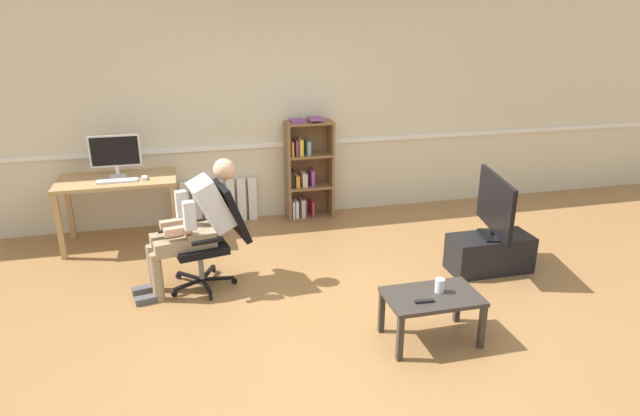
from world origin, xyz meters
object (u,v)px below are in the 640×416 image
object	(u,v)px
keyboard	(117,181)
tv_stand	(490,253)
computer_mouse	(145,178)
coffee_table	(432,301)
office_chair	(214,232)
person_seated	(195,223)
computer_desk	(118,187)
radiator	(219,201)
drinking_glass	(440,285)
bookshelf	(307,172)
imac_monitor	(115,153)
tv_screen	(495,206)
spare_remote	(425,301)

from	to	relation	value
keyboard	tv_stand	distance (m)	3.93
computer_mouse	coffee_table	bearing A→B (deg)	-48.38
office_chair	person_seated	size ratio (longest dim) A/B	0.81
computer_desk	radiator	size ratio (longest dim) A/B	1.36
drinking_glass	bookshelf	bearing A→B (deg)	98.19
imac_monitor	keyboard	world-z (taller)	imac_monitor
drinking_glass	office_chair	bearing A→B (deg)	140.51
bookshelf	person_seated	size ratio (longest dim) A/B	1.04
office_chair	tv_stand	size ratio (longest dim) A/B	1.20
bookshelf	office_chair	xyz separation A→B (m)	(-1.23, -1.52, -0.06)
radiator	tv_screen	size ratio (longest dim) A/B	1.04
bookshelf	office_chair	world-z (taller)	bookshelf
imac_monitor	spare_remote	distance (m)	3.72
tv_stand	computer_desk	bearing A→B (deg)	155.92
tv_screen	coffee_table	size ratio (longest dim) A/B	1.20
computer_desk	spare_remote	distance (m)	3.63
radiator	person_seated	size ratio (longest dim) A/B	0.75
spare_remote	person_seated	bearing A→B (deg)	53.07
keyboard	bookshelf	distance (m)	2.20
keyboard	spare_remote	size ratio (longest dim) A/B	2.77
imac_monitor	drinking_glass	distance (m)	3.75
drinking_glass	computer_desk	bearing A→B (deg)	135.02
radiator	tv_screen	distance (m)	3.25
imac_monitor	bookshelf	world-z (taller)	bookshelf
computer_mouse	drinking_glass	size ratio (longest dim) A/B	0.90
computer_desk	coffee_table	size ratio (longest dim) A/B	1.70
tv_screen	person_seated	bearing A→B (deg)	94.31
drinking_glass	spare_remote	bearing A→B (deg)	-145.73
bookshelf	computer_mouse	bearing A→B (deg)	-167.63
tv_stand	drinking_glass	xyz separation A→B (m)	(-1.03, -0.97, 0.27)
computer_mouse	tv_stand	size ratio (longest dim) A/B	0.12
person_seated	keyboard	bearing A→B (deg)	-157.67
keyboard	computer_mouse	bearing A→B (deg)	4.14
tv_stand	drinking_glass	size ratio (longest dim) A/B	7.32
person_seated	tv_screen	world-z (taller)	person_seated
computer_desk	bookshelf	distance (m)	2.19
person_seated	imac_monitor	bearing A→B (deg)	-161.79
computer_desk	imac_monitor	bearing A→B (deg)	83.05
office_chair	imac_monitor	bearing A→B (deg)	-155.95
tv_screen	coffee_table	world-z (taller)	tv_screen
drinking_glass	spare_remote	xyz separation A→B (m)	(-0.18, -0.12, -0.05)
imac_monitor	tv_screen	size ratio (longest dim) A/B	0.61
office_chair	tv_screen	xyz separation A→B (m)	(2.67, -0.38, 0.16)
spare_remote	office_chair	bearing A→B (deg)	49.27
radiator	drinking_glass	distance (m)	3.33
bookshelf	person_seated	world-z (taller)	bookshelf
tv_stand	keyboard	bearing A→B (deg)	157.68
keyboard	drinking_glass	size ratio (longest dim) A/B	3.73
tv_stand	tv_screen	bearing A→B (deg)	-11.30
keyboard	person_seated	distance (m)	1.36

